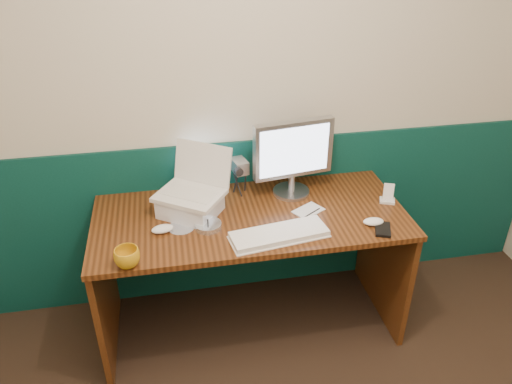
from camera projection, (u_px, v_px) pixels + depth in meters
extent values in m
cube|color=beige|center=(262.00, 96.00, 2.64)|extent=(3.50, 0.04, 2.50)
cube|color=#07342E|center=(261.00, 216.00, 3.00)|extent=(3.48, 0.02, 1.00)
cube|color=#371B0A|center=(251.00, 272.00, 2.74)|extent=(1.60, 0.70, 0.75)
cube|color=white|center=(190.00, 205.00, 2.54)|extent=(0.36, 0.35, 0.10)
cube|color=white|center=(279.00, 235.00, 2.38)|extent=(0.48, 0.22, 0.03)
ellipsoid|color=white|center=(373.00, 222.00, 2.47)|extent=(0.11, 0.07, 0.03)
ellipsoid|color=white|center=(162.00, 229.00, 2.41)|extent=(0.12, 0.08, 0.04)
imported|color=#CB9113|center=(127.00, 258.00, 2.17)|extent=(0.12, 0.12, 0.09)
cylinder|color=silver|center=(208.00, 226.00, 2.44)|extent=(0.13, 0.13, 0.03)
cylinder|color=silver|center=(181.00, 227.00, 2.45)|extent=(0.13, 0.13, 0.00)
cylinder|color=black|center=(312.00, 213.00, 2.56)|extent=(0.11, 0.08, 0.01)
cube|color=white|center=(308.00, 211.00, 2.59)|extent=(0.18, 0.17, 0.00)
cube|color=silver|center=(387.00, 201.00, 2.66)|extent=(0.09, 0.08, 0.01)
cube|color=white|center=(388.00, 192.00, 2.63)|extent=(0.06, 0.04, 0.09)
cube|color=black|center=(383.00, 229.00, 2.43)|extent=(0.11, 0.14, 0.01)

